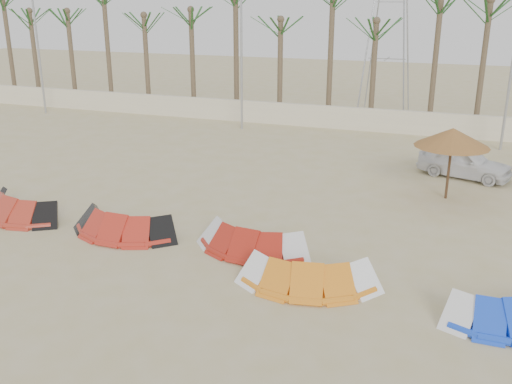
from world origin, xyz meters
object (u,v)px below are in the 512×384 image
at_px(kite_red_mid, 128,220).
at_px(kite_blue, 511,305).
at_px(kite_red_left, 25,204).
at_px(parasol_left, 452,137).
at_px(kite_orange, 312,268).
at_px(kite_red_right, 255,236).
at_px(car, 465,162).

relative_size(kite_red_mid, kite_blue, 1.03).
xyz_separation_m(kite_red_left, parasol_left, (13.83, 6.97, 1.96)).
xyz_separation_m(kite_red_left, kite_red_mid, (4.26, -0.09, 0.00)).
xyz_separation_m(kite_orange, kite_blue, (4.91, -0.24, -0.00)).
bearing_deg(kite_red_left, kite_red_mid, -1.23).
height_order(kite_red_left, kite_orange, same).
xyz_separation_m(kite_red_left, kite_red_right, (8.57, 0.14, -0.00)).
xyz_separation_m(kite_red_left, kite_blue, (15.66, -1.63, -0.00)).
bearing_deg(kite_red_left, kite_blue, -5.96).
distance_m(kite_red_mid, kite_red_right, 4.31).
bearing_deg(kite_red_right, kite_blue, -14.05).
distance_m(kite_red_right, kite_blue, 7.31).
height_order(parasol_left, car, parasol_left).
xyz_separation_m(kite_red_left, kite_orange, (10.74, -1.39, 0.00)).
distance_m(kite_red_left, kite_orange, 10.83).
bearing_deg(kite_blue, kite_red_mid, 172.29).
bearing_deg(kite_orange, kite_red_mid, 168.65).
xyz_separation_m(kite_red_right, car, (5.83, 9.92, 0.23)).
bearing_deg(kite_red_left, kite_red_right, 0.94).
height_order(kite_red_right, kite_orange, same).
relative_size(kite_red_mid, kite_red_right, 1.00).
bearing_deg(car, kite_red_mid, 152.31).
height_order(kite_orange, car, car).
xyz_separation_m(kite_red_mid, kite_red_right, (4.31, 0.23, -0.00)).
relative_size(kite_red_mid, kite_orange, 0.94).
distance_m(kite_red_right, car, 11.51).
relative_size(kite_orange, car, 1.00).
distance_m(parasol_left, car, 3.59).
height_order(kite_orange, parasol_left, parasol_left).
relative_size(kite_red_left, parasol_left, 1.36).
relative_size(kite_red_mid, parasol_left, 1.31).
xyz_separation_m(kite_red_right, kite_orange, (2.18, -1.53, 0.00)).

